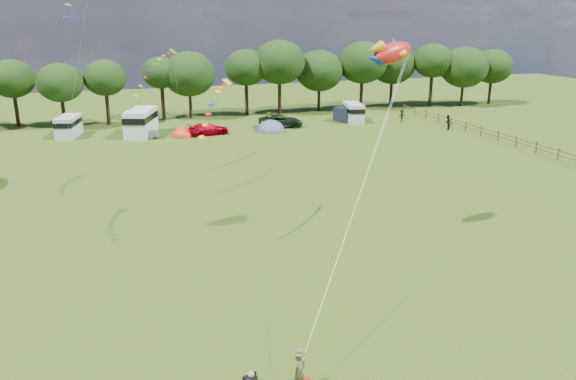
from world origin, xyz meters
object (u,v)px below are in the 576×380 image
object	(u,v)px
campervan_c	(141,121)
tent_greyblue	(271,131)
car_d	(281,121)
campervan_d	(353,112)
fish_kite	(389,53)
car_c	(209,129)
walker_a	(448,123)
walker_b	(402,116)
campervan_b	(68,126)
tent_orange	(183,136)
kite_flyer	(299,371)
car_b	(142,133)

from	to	relation	value
campervan_c	tent_greyblue	size ratio (longest dim) A/B	1.73
car_d	campervan_c	size ratio (longest dim) A/B	0.85
campervan_d	fish_kite	bearing A→B (deg)	170.64
car_c	walker_a	size ratio (longest dim) A/B	2.47
car_c	campervan_d	xyz separation A→B (m)	(19.84, 2.65, 0.59)
campervan_c	walker_b	xyz separation A→B (m)	(33.28, -2.04, -0.82)
car_c	campervan_b	xyz separation A→B (m)	(-15.59, 4.38, 0.56)
tent_orange	walker_b	world-z (taller)	walker_b
walker_a	walker_b	size ratio (longest dim) A/B	1.17
tent_orange	walker_a	size ratio (longest dim) A/B	1.57
campervan_d	fish_kite	world-z (taller)	fish_kite
car_d	campervan_c	distance (m)	17.04
campervan_d	walker_a	size ratio (longest dim) A/B	2.78
car_d	walker_b	size ratio (longest dim) A/B	3.55
car_d	tent_orange	bearing A→B (deg)	109.22
kite_flyer	fish_kite	bearing A→B (deg)	28.14
campervan_b	campervan_c	xyz separation A→B (m)	(8.07, -2.04, 0.37)
car_d	kite_flyer	world-z (taller)	car_d
campervan_d	kite_flyer	size ratio (longest dim) A/B	3.37
car_b	campervan_c	bearing A→B (deg)	0.36
car_c	walker_b	xyz separation A→B (m)	(25.77, 0.30, 0.11)
fish_kite	tent_orange	bearing A→B (deg)	87.81
fish_kite	walker_a	xyz separation A→B (m)	(23.82, 28.51, -10.54)
kite_flyer	walker_b	distance (m)	57.26
campervan_d	kite_flyer	world-z (taller)	campervan_d
campervan_d	tent_greyblue	bearing A→B (deg)	115.47
car_b	walker_a	size ratio (longest dim) A/B	1.88
car_b	walker_a	xyz separation A→B (m)	(35.97, -6.89, 0.31)
campervan_c	kite_flyer	world-z (taller)	campervan_c
campervan_c	kite_flyer	distance (m)	50.09
tent_greyblue	fish_kite	bearing A→B (deg)	-95.16
car_b	walker_b	bearing A→B (deg)	-85.90
campervan_c	walker_b	bearing A→B (deg)	-74.62
tent_greyblue	walker_a	xyz separation A→B (m)	(20.68, -6.30, 0.92)
car_b	walker_a	distance (m)	36.62
car_b	campervan_d	bearing A→B (deg)	-81.09
tent_orange	fish_kite	world-z (taller)	fish_kite
walker_b	car_c	bearing A→B (deg)	0.99
car_c	kite_flyer	world-z (taller)	kite_flyer
campervan_b	tent_greyblue	distance (m)	23.69
campervan_d	kite_flyer	bearing A→B (deg)	166.18
campervan_b	fish_kite	bearing A→B (deg)	-139.47
car_c	car_d	bearing A→B (deg)	-88.93
tent_orange	tent_greyblue	xyz separation A→B (m)	(10.62, -0.26, -0.00)
kite_flyer	car_d	bearing A→B (deg)	49.24
kite_flyer	walker_a	bearing A→B (deg)	26.75
tent_greyblue	walker_a	world-z (taller)	walker_a
car_d	campervan_c	xyz separation A→B (m)	(-17.01, 0.46, 0.85)
campervan_b	walker_a	size ratio (longest dim) A/B	2.73
car_b	walker_b	xyz separation A→B (m)	(33.41, -0.20, 0.18)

